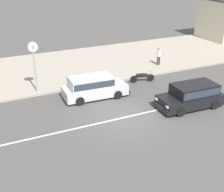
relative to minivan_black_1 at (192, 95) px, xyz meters
name	(u,v)px	position (x,y,z in m)	size (l,w,h in m)	color
ground_plane	(124,117)	(-4.67, 0.49, -0.84)	(160.00, 160.00, 0.00)	#4C4947
lane_centre_stripe	(124,117)	(-4.67, 0.49, -0.84)	(50.40, 0.14, 0.01)	silver
kerb_strip	(71,66)	(-4.67, 10.95, -0.77)	(68.00, 10.00, 0.15)	#9E9384
minivan_black_1	(192,95)	(0.00, 0.00, 0.00)	(4.42, 2.11, 1.56)	black
minivan_silver_4	(93,86)	(-5.27, 4.09, 0.00)	(4.62, 2.07, 1.56)	#B7BABF
motorcycle_0	(143,77)	(-0.66, 5.17, -0.42)	(1.94, 0.64, 0.80)	black
street_clock	(33,54)	(-8.67, 6.48, 2.07)	(0.71, 0.22, 3.65)	#9E9EA3
pedestrian_near_clock	(159,55)	(2.53, 7.86, 0.22)	(0.34, 0.34, 1.57)	#333338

